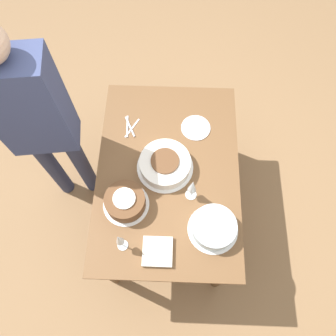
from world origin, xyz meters
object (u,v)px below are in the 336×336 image
object	(u,v)px
cake_front_chocolate	(125,202)
cake_back_decorated	(214,227)
cake_center_white	(165,164)
wine_glass_far	(119,240)
person_cutting	(37,120)
wine_glass_near	(192,187)

from	to	relation	value
cake_front_chocolate	cake_back_decorated	distance (m)	0.54
cake_center_white	cake_front_chocolate	size ratio (longest dim) A/B	1.29
cake_back_decorated	wine_glass_far	size ratio (longest dim) A/B	1.29
cake_back_decorated	wine_glass_far	xyz separation A→B (m)	(0.11, -0.52, 0.11)
person_cutting	cake_back_decorated	bearing A→B (deg)	-34.18
cake_center_white	cake_front_chocolate	xyz separation A→B (m)	(0.26, -0.23, 0.01)
cake_center_white	wine_glass_near	world-z (taller)	wine_glass_near
cake_center_white	wine_glass_far	xyz separation A→B (m)	(0.51, -0.23, 0.11)
cake_center_white	cake_back_decorated	size ratio (longest dim) A/B	1.21
wine_glass_far	person_cutting	xyz separation A→B (m)	(-0.64, -0.52, 0.15)
cake_center_white	cake_back_decorated	world-z (taller)	cake_center_white
cake_back_decorated	wine_glass_near	world-z (taller)	wine_glass_near
cake_center_white	cake_back_decorated	xyz separation A→B (m)	(0.40, 0.30, 0.00)
wine_glass_near	cake_back_decorated	bearing A→B (deg)	31.41
cake_center_white	cake_front_chocolate	bearing A→B (deg)	-41.37
cake_front_chocolate	wine_glass_far	bearing A→B (deg)	0.47
wine_glass_far	cake_back_decorated	bearing A→B (deg)	102.07
cake_back_decorated	wine_glass_far	distance (m)	0.55
cake_center_white	cake_front_chocolate	distance (m)	0.35
cake_front_chocolate	wine_glass_near	xyz separation A→B (m)	(-0.08, 0.40, 0.09)
cake_front_chocolate	wine_glass_far	world-z (taller)	wine_glass_far
person_cutting	wine_glass_far	bearing A→B (deg)	-58.26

